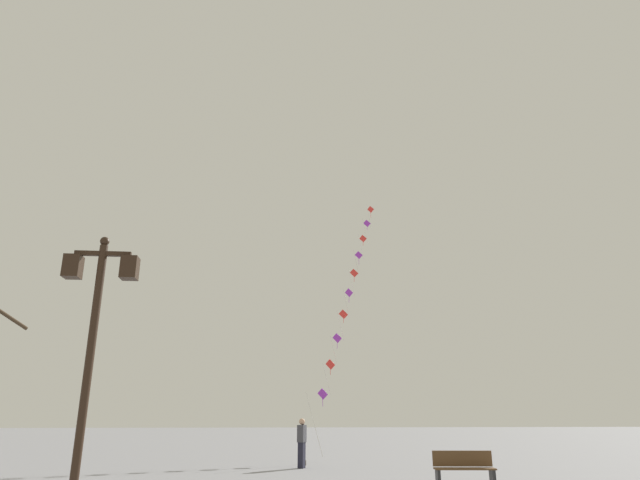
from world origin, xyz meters
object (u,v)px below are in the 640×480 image
(twin_lantern_lamp_post, at_px, (95,320))
(kite_flyer, at_px, (302,442))
(park_bench, at_px, (464,469))
(kite_train, at_px, (349,293))

(twin_lantern_lamp_post, xyz_separation_m, kite_flyer, (4.31, 11.63, -2.42))
(kite_flyer, relative_size, park_bench, 1.04)
(kite_train, relative_size, park_bench, 9.08)
(twin_lantern_lamp_post, distance_m, kite_flyer, 12.64)
(twin_lantern_lamp_post, xyz_separation_m, kite_train, (7.18, 18.40, 4.68))
(twin_lantern_lamp_post, height_order, park_bench, twin_lantern_lamp_post)
(kite_train, bearing_deg, twin_lantern_lamp_post, -111.31)
(twin_lantern_lamp_post, bearing_deg, kite_train, 68.69)
(kite_flyer, xyz_separation_m, park_bench, (3.96, -5.90, -0.45))
(kite_flyer, bearing_deg, twin_lantern_lamp_post, -177.09)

